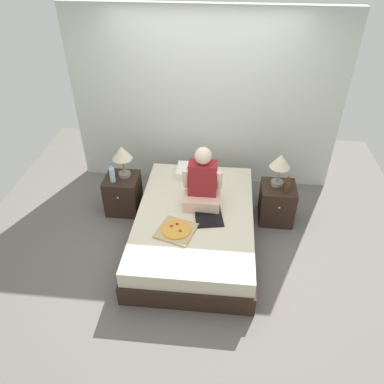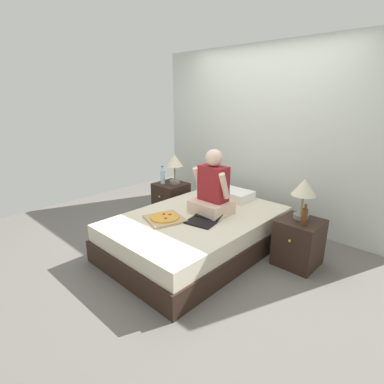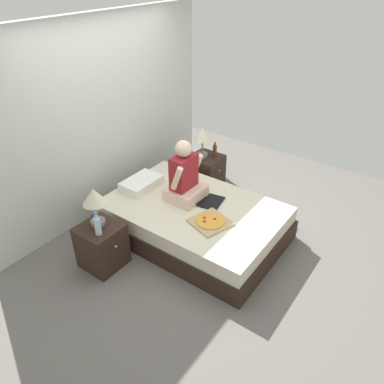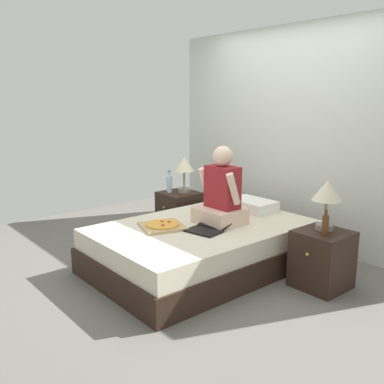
{
  "view_description": "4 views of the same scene",
  "coord_description": "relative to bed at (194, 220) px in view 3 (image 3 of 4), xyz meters",
  "views": [
    {
      "loc": [
        0.31,
        -3.46,
        3.34
      ],
      "look_at": [
        -0.03,
        -0.06,
        0.79
      ],
      "focal_mm": 35.0,
      "sensor_mm": 36.0,
      "label": 1
    },
    {
      "loc": [
        2.24,
        -2.45,
        1.81
      ],
      "look_at": [
        -0.02,
        -0.07,
        0.75
      ],
      "focal_mm": 28.0,
      "sensor_mm": 36.0,
      "label": 2
    },
    {
      "loc": [
        -3.06,
        -2.19,
        3.03
      ],
      "look_at": [
        -0.08,
        -0.03,
        0.69
      ],
      "focal_mm": 35.0,
      "sensor_mm": 36.0,
      "label": 3
    },
    {
      "loc": [
        3.07,
        -2.71,
        1.7
      ],
      "look_at": [
        -0.07,
        -0.08,
        0.78
      ],
      "focal_mm": 40.0,
      "sensor_mm": 36.0,
      "label": 4
    }
  ],
  "objects": [
    {
      "name": "wall_back",
      "position": [
        0.0,
        1.44,
        1.03
      ],
      "size": [
        3.72,
        0.12,
        2.5
      ],
      "primitive_type": "cube",
      "color": "silver",
      "rests_on": "ground"
    },
    {
      "name": "bed",
      "position": [
        0.0,
        0.0,
        0.0
      ],
      "size": [
        1.44,
        2.16,
        0.45
      ],
      "color": "black",
      "rests_on": "ground"
    },
    {
      "name": "water_bottle",
      "position": [
        -1.12,
        0.44,
        0.42
      ],
      "size": [
        0.07,
        0.07,
        0.28
      ],
      "color": "silver",
      "rests_on": "nightstand_left"
    },
    {
      "name": "lamp_on_right_nightstand",
      "position": [
        1.01,
        0.58,
        0.63
      ],
      "size": [
        0.26,
        0.26,
        0.45
      ],
      "color": "gray",
      "rests_on": "nightstand_right"
    },
    {
      "name": "lamp_on_left_nightstand",
      "position": [
        -1.0,
        0.58,
        0.63
      ],
      "size": [
        0.26,
        0.26,
        0.45
      ],
      "color": "gray",
      "rests_on": "nightstand_left"
    },
    {
      "name": "pizza_box",
      "position": [
        -0.18,
        -0.36,
        0.25
      ],
      "size": [
        0.5,
        0.5,
        0.05
      ],
      "color": "tan",
      "rests_on": "bed"
    },
    {
      "name": "person_seated",
      "position": [
        0.07,
        0.19,
        0.51
      ],
      "size": [
        0.47,
        0.4,
        0.78
      ],
      "color": "beige",
      "rests_on": "bed"
    },
    {
      "name": "laptop",
      "position": [
        0.17,
        -0.08,
        0.25
      ],
      "size": [
        0.39,
        0.47,
        0.07
      ],
      "color": "black",
      "rests_on": "bed"
    },
    {
      "name": "pillow",
      "position": [
        -0.06,
        0.8,
        0.29
      ],
      "size": [
        0.52,
        0.34,
        0.12
      ],
      "primitive_type": "cube",
      "color": "white",
      "rests_on": "bed"
    },
    {
      "name": "nightstand_right",
      "position": [
        1.04,
        0.53,
        0.04
      ],
      "size": [
        0.44,
        0.47,
        0.53
      ],
      "color": "black",
      "rests_on": "ground"
    },
    {
      "name": "beer_bottle",
      "position": [
        1.11,
        0.43,
        0.4
      ],
      "size": [
        0.06,
        0.06,
        0.23
      ],
      "color": "#512D14",
      "rests_on": "nightstand_right"
    },
    {
      "name": "ground_plane",
      "position": [
        0.0,
        0.0,
        -0.22
      ],
      "size": [
        5.72,
        5.72,
        0.0
      ],
      "primitive_type": "plane",
      "color": "#66605B"
    },
    {
      "name": "nightstand_left",
      "position": [
        -1.04,
        0.53,
        0.04
      ],
      "size": [
        0.44,
        0.47,
        0.53
      ],
      "color": "black",
      "rests_on": "ground"
    }
  ]
}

